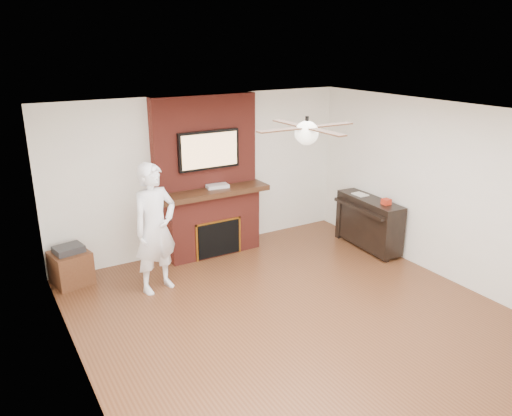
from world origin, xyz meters
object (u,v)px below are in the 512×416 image
side_table (71,266)px  piano (368,222)px  person (155,228)px  fireplace (209,192)px

side_table → piano: (4.49, -1.14, 0.19)m
person → piano: person is taller
person → piano: size_ratio=1.36×
fireplace → side_table: (-2.20, -0.07, -0.74)m
fireplace → side_table: fireplace is taller
person → side_table: (-1.00, 0.79, -0.63)m
side_table → piano: bearing=-25.2°
person → fireplace: bearing=19.7°
side_table → person: bearing=-49.2°
fireplace → person: size_ratio=1.40×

